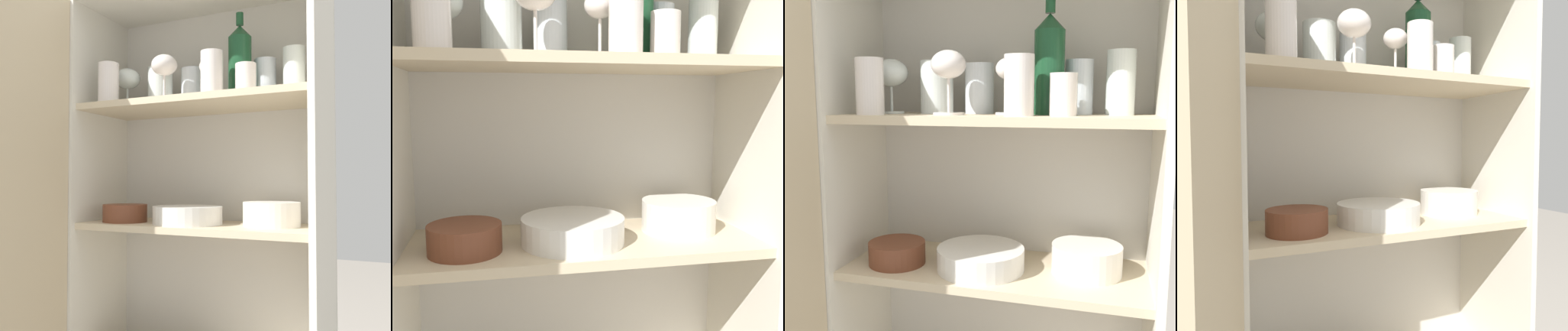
# 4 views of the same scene
# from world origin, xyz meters

# --- Properties ---
(cupboard_back_panel) EXTENTS (0.76, 0.02, 1.40)m
(cupboard_back_panel) POSITION_xyz_m (0.00, 0.29, 0.70)
(cupboard_back_panel) COLOR silver
(cupboard_back_panel) RESTS_ON ground_plane
(cupboard_side_left) EXTENTS (0.02, 0.32, 1.40)m
(cupboard_side_left) POSITION_xyz_m (-0.37, 0.14, 0.70)
(cupboard_side_left) COLOR silver
(cupboard_side_left) RESTS_ON ground_plane
(cupboard_side_right) EXTENTS (0.02, 0.32, 1.40)m
(cupboard_side_right) POSITION_xyz_m (0.37, 0.14, 0.70)
(cupboard_side_right) COLOR silver
(cupboard_side_right) RESTS_ON ground_plane
(shelf_board_middle) EXTENTS (0.72, 0.28, 0.02)m
(shelf_board_middle) POSITION_xyz_m (0.00, 0.14, 0.70)
(shelf_board_middle) COLOR beige
(shelf_board_upper) EXTENTS (0.72, 0.28, 0.02)m
(shelf_board_upper) POSITION_xyz_m (0.00, 0.14, 1.07)
(shelf_board_upper) COLOR beige
(tumbler_glass_0) EXTENTS (0.07, 0.07, 0.12)m
(tumbler_glass_0) POSITION_xyz_m (-0.06, 0.21, 1.14)
(tumbler_glass_0) COLOR white
(tumbler_glass_0) RESTS_ON shelf_board_upper
(tumbler_glass_1) EXTENTS (0.08, 0.08, 0.13)m
(tumbler_glass_1) POSITION_xyz_m (-0.16, 0.18, 1.14)
(tumbler_glass_1) COLOR white
(tumbler_glass_1) RESTS_ON shelf_board_upper
(tumbler_glass_2) EXTENTS (0.06, 0.06, 0.15)m
(tumbler_glass_2) POSITION_xyz_m (0.28, 0.19, 1.15)
(tumbler_glass_2) COLOR white
(tumbler_glass_2) RESTS_ON shelf_board_upper
(tumbler_glass_3) EXTENTS (0.07, 0.07, 0.13)m
(tumbler_glass_3) POSITION_xyz_m (0.19, 0.22, 1.14)
(tumbler_glass_3) COLOR white
(tumbler_glass_3) RESTS_ON shelf_board_upper
(tumbler_glass_4) EXTENTS (0.07, 0.07, 0.13)m
(tumbler_glass_4) POSITION_xyz_m (0.07, 0.08, 1.14)
(tumbler_glass_4) COLOR silver
(tumbler_glass_4) RESTS_ON shelf_board_upper
(tumbler_glass_5) EXTENTS (0.07, 0.07, 0.13)m
(tumbler_glass_5) POSITION_xyz_m (-0.28, 0.06, 1.14)
(tumbler_glass_5) COLOR silver
(tumbler_glass_5) RESTS_ON shelf_board_upper
(tumbler_glass_6) EXTENTS (0.06, 0.06, 0.09)m
(tumbler_glass_6) POSITION_xyz_m (0.16, 0.11, 1.13)
(tumbler_glass_6) COLOR silver
(tumbler_glass_6) RESTS_ON shelf_board_upper
(wine_glass_0) EXTENTS (0.09, 0.09, 0.14)m
(wine_glass_0) POSITION_xyz_m (-0.28, 0.16, 1.18)
(wine_glass_0) COLOR white
(wine_glass_0) RESTS_ON shelf_board_upper
(wine_glass_2) EXTENTS (0.07, 0.07, 0.13)m
(wine_glass_2) POSITION_xyz_m (0.03, 0.14, 1.17)
(wine_glass_2) COLOR silver
(wine_glass_2) RESTS_ON shelf_board_upper
(wine_bottle) EXTENTS (0.07, 0.07, 0.27)m
(wine_bottle) POSITION_xyz_m (0.12, 0.17, 1.20)
(wine_bottle) COLOR #194728
(wine_bottle) RESTS_ON shelf_board_upper
(plate_stack_white) EXTENTS (0.21, 0.21, 0.05)m
(plate_stack_white) POSITION_xyz_m (-0.03, 0.12, 0.73)
(plate_stack_white) COLOR white
(plate_stack_white) RESTS_ON shelf_board_middle
(mixing_bowl_large) EXTENTS (0.16, 0.16, 0.07)m
(mixing_bowl_large) POSITION_xyz_m (0.22, 0.16, 0.75)
(mixing_bowl_large) COLOR silver
(mixing_bowl_large) RESTS_ON shelf_board_middle
(serving_bowl_small) EXTENTS (0.14, 0.14, 0.06)m
(serving_bowl_small) POSITION_xyz_m (-0.24, 0.10, 0.74)
(serving_bowl_small) COLOR brown
(serving_bowl_small) RESTS_ON shelf_board_middle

